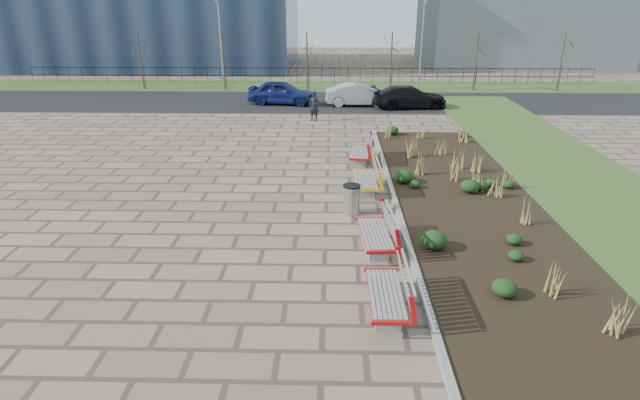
{
  "coord_description": "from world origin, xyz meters",
  "views": [
    {
      "loc": [
        1.82,
        -10.23,
        6.29
      ],
      "look_at": [
        1.5,
        3.0,
        0.9
      ],
      "focal_mm": 28.0,
      "sensor_mm": 36.0,
      "label": 1
    }
  ],
  "objects_px": {
    "car_silver": "(359,95)",
    "litter_bin": "(352,200)",
    "pedestrian": "(314,106)",
    "car_blue": "(282,92)",
    "bench_d": "(361,150)",
    "bench_b": "(375,232)",
    "car_black": "(409,97)",
    "lamp_east": "(421,48)",
    "lamp_west": "(221,47)",
    "bench_c": "(365,178)",
    "bench_a": "(386,291)"
  },
  "relations": [
    {
      "from": "bench_a",
      "to": "lamp_west",
      "type": "height_order",
      "value": "lamp_west"
    },
    {
      "from": "litter_bin",
      "to": "car_blue",
      "type": "bearing_deg",
      "value": 102.5
    },
    {
      "from": "bench_a",
      "to": "car_silver",
      "type": "relative_size",
      "value": 0.52
    },
    {
      "from": "bench_b",
      "to": "lamp_west",
      "type": "xyz_separation_m",
      "value": [
        -9.0,
        24.22,
        2.54
      ]
    },
    {
      "from": "bench_c",
      "to": "lamp_east",
      "type": "bearing_deg",
      "value": 74.28
    },
    {
      "from": "car_blue",
      "to": "car_silver",
      "type": "height_order",
      "value": "car_blue"
    },
    {
      "from": "lamp_west",
      "to": "pedestrian",
      "type": "bearing_deg",
      "value": -53.44
    },
    {
      "from": "bench_b",
      "to": "car_silver",
      "type": "xyz_separation_m",
      "value": [
        0.46,
        19.09,
        0.19
      ]
    },
    {
      "from": "litter_bin",
      "to": "car_silver",
      "type": "distance_m",
      "value": 16.77
    },
    {
      "from": "litter_bin",
      "to": "car_silver",
      "type": "relative_size",
      "value": 0.23
    },
    {
      "from": "bench_d",
      "to": "pedestrian",
      "type": "distance_m",
      "value": 7.7
    },
    {
      "from": "lamp_east",
      "to": "car_black",
      "type": "bearing_deg",
      "value": -104.62
    },
    {
      "from": "car_silver",
      "to": "litter_bin",
      "type": "bearing_deg",
      "value": 176.71
    },
    {
      "from": "bench_c",
      "to": "bench_d",
      "type": "height_order",
      "value": "same"
    },
    {
      "from": "car_black",
      "to": "lamp_west",
      "type": "relative_size",
      "value": 0.75
    },
    {
      "from": "bench_d",
      "to": "bench_b",
      "type": "bearing_deg",
      "value": -82.91
    },
    {
      "from": "car_black",
      "to": "lamp_west",
      "type": "distance_m",
      "value": 13.96
    },
    {
      "from": "bench_b",
      "to": "bench_d",
      "type": "height_order",
      "value": "same"
    },
    {
      "from": "bench_a",
      "to": "pedestrian",
      "type": "height_order",
      "value": "pedestrian"
    },
    {
      "from": "bench_a",
      "to": "car_black",
      "type": "bearing_deg",
      "value": 80.29
    },
    {
      "from": "bench_c",
      "to": "litter_bin",
      "type": "height_order",
      "value": "bench_c"
    },
    {
      "from": "lamp_west",
      "to": "lamp_east",
      "type": "distance_m",
      "value": 14.0
    },
    {
      "from": "pedestrian",
      "to": "lamp_east",
      "type": "xyz_separation_m",
      "value": [
        7.16,
        9.23,
        2.24
      ]
    },
    {
      "from": "bench_d",
      "to": "lamp_west",
      "type": "bearing_deg",
      "value": 125.53
    },
    {
      "from": "bench_a",
      "to": "bench_d",
      "type": "distance_m",
      "value": 10.5
    },
    {
      "from": "car_silver",
      "to": "bench_d",
      "type": "bearing_deg",
      "value": 177.85
    },
    {
      "from": "bench_a",
      "to": "litter_bin",
      "type": "height_order",
      "value": "bench_a"
    },
    {
      "from": "car_blue",
      "to": "pedestrian",
      "type": "bearing_deg",
      "value": -146.15
    },
    {
      "from": "bench_a",
      "to": "litter_bin",
      "type": "relative_size",
      "value": 2.29
    },
    {
      "from": "bench_a",
      "to": "car_blue",
      "type": "relative_size",
      "value": 0.5
    },
    {
      "from": "pedestrian",
      "to": "car_blue",
      "type": "xyz_separation_m",
      "value": [
        -2.18,
        4.47,
        -0.06
      ]
    },
    {
      "from": "car_blue",
      "to": "bench_d",
      "type": "bearing_deg",
      "value": -152.06
    },
    {
      "from": "bench_c",
      "to": "car_blue",
      "type": "xyz_separation_m",
      "value": [
        -4.34,
        15.17,
        0.24
      ]
    },
    {
      "from": "bench_d",
      "to": "car_black",
      "type": "distance_m",
      "value": 11.44
    },
    {
      "from": "pedestrian",
      "to": "car_blue",
      "type": "distance_m",
      "value": 4.98
    },
    {
      "from": "bench_b",
      "to": "lamp_west",
      "type": "relative_size",
      "value": 0.35
    },
    {
      "from": "bench_d",
      "to": "lamp_west",
      "type": "distance_m",
      "value": 19.07
    },
    {
      "from": "bench_a",
      "to": "litter_bin",
      "type": "xyz_separation_m",
      "value": [
        -0.55,
        5.26,
        -0.04
      ]
    },
    {
      "from": "car_silver",
      "to": "car_blue",
      "type": "bearing_deg",
      "value": 85.73
    },
    {
      "from": "bench_b",
      "to": "car_black",
      "type": "xyz_separation_m",
      "value": [
        3.51,
        18.49,
        0.18
      ]
    },
    {
      "from": "bench_d",
      "to": "pedestrian",
      "type": "height_order",
      "value": "pedestrian"
    },
    {
      "from": "pedestrian",
      "to": "car_silver",
      "type": "distance_m",
      "value": 4.87
    },
    {
      "from": "car_blue",
      "to": "bench_a",
      "type": "bearing_deg",
      "value": -161.17
    },
    {
      "from": "bench_d",
      "to": "pedestrian",
      "type": "xyz_separation_m",
      "value": [
        -2.16,
        7.39,
        0.3
      ]
    },
    {
      "from": "bench_d",
      "to": "lamp_east",
      "type": "bearing_deg",
      "value": 80.35
    },
    {
      "from": "litter_bin",
      "to": "car_black",
      "type": "bearing_deg",
      "value": 75.9
    },
    {
      "from": "pedestrian",
      "to": "lamp_west",
      "type": "relative_size",
      "value": 0.27
    },
    {
      "from": "bench_a",
      "to": "lamp_east",
      "type": "distance_m",
      "value": 27.69
    },
    {
      "from": "litter_bin",
      "to": "bench_c",
      "type": "bearing_deg",
      "value": 74.29
    },
    {
      "from": "pedestrian",
      "to": "car_silver",
      "type": "height_order",
      "value": "pedestrian"
    }
  ]
}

